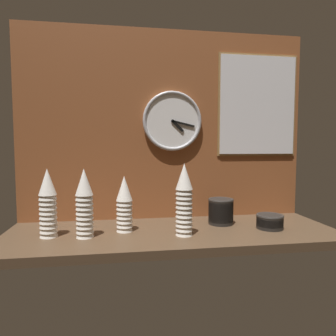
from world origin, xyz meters
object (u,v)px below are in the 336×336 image
(wall_clock, at_px, (172,121))
(cup_stack_center_right, at_px, (184,199))
(cup_stack_center_left, at_px, (124,204))
(cup_stack_left, at_px, (84,203))
(cup_stack_far_left, at_px, (48,203))
(menu_board, at_px, (258,105))
(bowl_stack_right, at_px, (221,211))
(bowl_stack_far_right, at_px, (270,221))

(wall_clock, bearing_deg, cup_stack_center_right, -89.95)
(cup_stack_center_left, height_order, cup_stack_left, cup_stack_left)
(cup_stack_far_left, xyz_separation_m, menu_board, (1.11, 0.27, 0.49))
(cup_stack_center_right, relative_size, wall_clock, 1.00)
(cup_stack_center_left, distance_m, bowl_stack_right, 0.51)
(cup_stack_center_right, relative_size, cup_stack_left, 1.07)
(cup_stack_far_left, relative_size, menu_board, 0.53)
(cup_stack_far_left, height_order, cup_stack_center_left, cup_stack_far_left)
(bowl_stack_right, xyz_separation_m, menu_board, (0.27, 0.17, 0.58))
(cup_stack_far_left, relative_size, bowl_stack_far_right, 2.34)
(cup_stack_center_right, height_order, wall_clock, wall_clock)
(bowl_stack_far_right, bearing_deg, menu_board, 78.65)
(cup_stack_center_left, distance_m, bowl_stack_far_right, 0.72)
(cup_stack_center_left, distance_m, menu_board, 0.96)
(cup_stack_far_left, xyz_separation_m, cup_stack_center_right, (0.61, -0.07, 0.01))
(cup_stack_center_right, xyz_separation_m, cup_stack_left, (-0.45, 0.04, -0.01))
(menu_board, bearing_deg, cup_stack_left, -162.53)
(cup_stack_far_left, xyz_separation_m, wall_clock, (0.61, 0.26, 0.39))
(bowl_stack_right, bearing_deg, cup_stack_left, -169.24)
(cup_stack_center_left, distance_m, wall_clock, 0.54)
(cup_stack_far_left, bearing_deg, cup_stack_center_left, 6.36)
(bowl_stack_far_right, bearing_deg, cup_stack_far_left, 178.73)
(cup_stack_center_left, xyz_separation_m, bowl_stack_right, (0.50, 0.06, -0.06))
(cup_stack_far_left, distance_m, cup_stack_left, 0.17)
(cup_stack_left, relative_size, wall_clock, 0.94)
(cup_stack_center_right, height_order, cup_stack_left, cup_stack_center_right)
(cup_stack_left, bearing_deg, cup_stack_center_right, -4.64)
(bowl_stack_right, relative_size, bowl_stack_far_right, 1.01)
(cup_stack_left, relative_size, bowl_stack_far_right, 2.34)
(cup_stack_center_left, relative_size, bowl_stack_far_right, 2.02)
(bowl_stack_far_right, bearing_deg, cup_stack_center_right, -174.41)
(bowl_stack_right, height_order, menu_board, menu_board)
(cup_stack_center_left, distance_m, cup_stack_left, 0.19)
(cup_stack_far_left, bearing_deg, cup_stack_center_right, -6.26)
(cup_stack_left, xyz_separation_m, menu_board, (0.95, 0.30, 0.49))
(wall_clock, bearing_deg, bowl_stack_right, -34.81)
(cup_stack_center_right, distance_m, cup_stack_left, 0.45)
(cup_stack_center_left, bearing_deg, cup_stack_left, -158.86)
(bowl_stack_right, bearing_deg, wall_clock, 145.19)
(menu_board, bearing_deg, bowl_stack_far_right, -101.35)
(bowl_stack_far_right, distance_m, menu_board, 0.68)
(bowl_stack_right, bearing_deg, cup_stack_far_left, -173.33)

